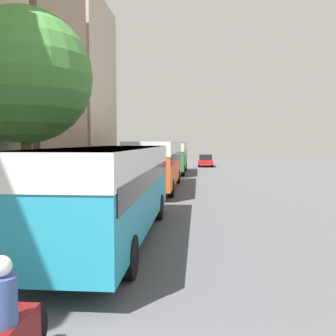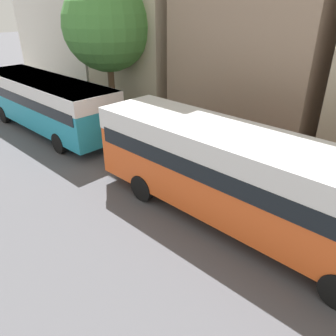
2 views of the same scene
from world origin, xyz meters
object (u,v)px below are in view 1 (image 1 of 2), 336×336
bus_following (157,158)px  car_crossing (205,160)px  bus_third_in_line (173,154)px  bus_lead (110,180)px  pedestrian_near_curb (115,168)px

bus_following → car_crossing: bus_following is taller
bus_following → car_crossing: bearing=80.9°
bus_following → bus_third_in_line: size_ratio=1.16×
bus_lead → car_crossing: bus_lead is taller
pedestrian_near_curb → car_crossing: bearing=68.7°
pedestrian_near_curb → bus_following: bearing=-47.0°
bus_following → bus_third_in_line: bus_following is taller
bus_third_in_line → pedestrian_near_curb: 9.23m
bus_lead → bus_following: bus_following is taller
bus_following → pedestrian_near_curb: (-3.64, 3.89, -0.90)m
bus_third_in_line → pedestrian_near_curb: (-3.79, -8.38, -0.81)m
bus_third_in_line → car_crossing: bus_third_in_line is taller
bus_lead → bus_third_in_line: size_ratio=1.08×
bus_lead → bus_third_in_line: bearing=89.4°
bus_lead → bus_following: size_ratio=0.93×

